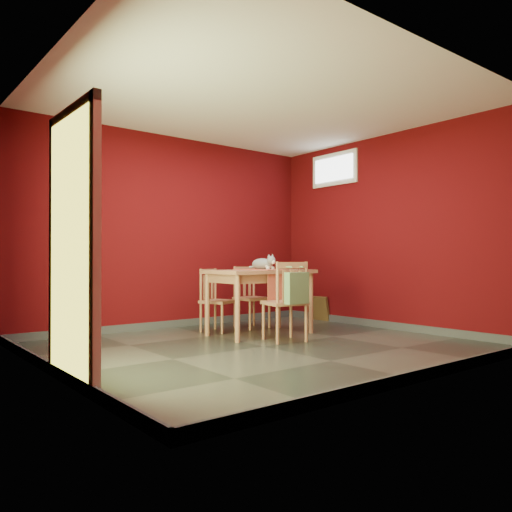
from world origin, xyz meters
TOP-DOWN VIEW (x-y plane):
  - ground at (0.00, 0.00)m, footprint 4.50×4.50m
  - room_shell at (0.00, 0.00)m, footprint 4.50×4.50m
  - doorway at (-2.23, -0.40)m, footprint 0.06×1.01m
  - window at (2.23, 1.00)m, footprint 0.05×0.90m
  - outlet_plate at (1.60, 1.99)m, footprint 0.08×0.02m
  - dining_table at (0.52, 0.71)m, footprint 1.32×0.77m
  - table_runner at (0.52, 0.59)m, footprint 0.35×0.72m
  - chair_far_left at (0.24, 1.29)m, footprint 0.51×0.51m
  - chair_far_right at (0.82, 1.30)m, footprint 0.41×0.41m
  - chair_near at (0.43, 0.10)m, footprint 0.53×0.53m
  - tote_bag at (0.39, -0.11)m, footprint 0.30×0.18m
  - cat at (0.61, 0.78)m, footprint 0.26×0.43m
  - picture_frame at (2.19, 1.30)m, footprint 0.15×0.39m

SIDE VIEW (x-z plane):
  - ground at x=0.00m, z-range 0.00..0.00m
  - room_shell at x=0.00m, z-range -2.20..2.30m
  - picture_frame at x=2.19m, z-range 0.00..0.38m
  - outlet_plate at x=1.60m, z-range 0.24..0.36m
  - chair_far_left at x=0.24m, z-range 0.01..0.84m
  - chair_far_right at x=0.82m, z-range 0.01..0.87m
  - chair_near at x=0.43m, z-range 0.01..0.94m
  - tote_bag at x=0.39m, z-range 0.42..0.85m
  - dining_table at x=0.52m, z-range 0.31..1.14m
  - table_runner at x=0.52m, z-range 0.59..0.95m
  - cat at x=0.61m, z-range 0.83..1.03m
  - doorway at x=-2.23m, z-range 0.06..2.19m
  - window at x=2.23m, z-range 2.10..2.60m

